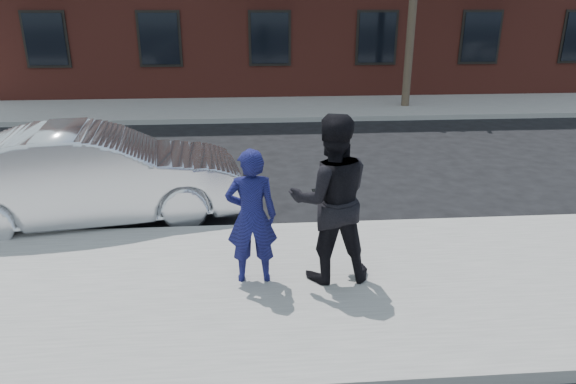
{
  "coord_description": "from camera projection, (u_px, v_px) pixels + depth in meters",
  "views": [
    {
      "loc": [
        -0.71,
        -5.68,
        3.37
      ],
      "look_at": [
        -0.24,
        0.4,
        1.11
      ],
      "focal_mm": 32.0,
      "sensor_mm": 36.0,
      "label": 1
    }
  ],
  "objects": [
    {
      "name": "ground",
      "position": [
        309.0,
        284.0,
        6.53
      ],
      "size": [
        100.0,
        100.0,
        0.0
      ],
      "primitive_type": "plane",
      "color": "black",
      "rests_on": "ground"
    },
    {
      "name": "near_sidewalk",
      "position": [
        312.0,
        289.0,
        6.27
      ],
      "size": [
        50.0,
        3.5,
        0.15
      ],
      "primitive_type": "cube",
      "color": "gray",
      "rests_on": "ground"
    },
    {
      "name": "near_curb",
      "position": [
        298.0,
        229.0,
        7.96
      ],
      "size": [
        50.0,
        0.1,
        0.15
      ],
      "primitive_type": "cube",
      "color": "#999691",
      "rests_on": "ground"
    },
    {
      "name": "far_sidewalk",
      "position": [
        270.0,
        108.0,
        17.03
      ],
      "size": [
        50.0,
        3.5,
        0.15
      ],
      "primitive_type": "cube",
      "color": "gray",
      "rests_on": "ground"
    },
    {
      "name": "far_curb",
      "position": [
        273.0,
        120.0,
        15.34
      ],
      "size": [
        50.0,
        0.1,
        0.15
      ],
      "primitive_type": "cube",
      "color": "#999691",
      "rests_on": "ground"
    },
    {
      "name": "silver_sedan",
      "position": [
        95.0,
        175.0,
        8.18
      ],
      "size": [
        4.93,
        2.38,
        1.56
      ],
      "primitive_type": "imported",
      "rotation": [
        0.0,
        0.0,
        1.73
      ],
      "color": "silver",
      "rests_on": "ground"
    },
    {
      "name": "man_hoodie",
      "position": [
        251.0,
        217.0,
        6.07
      ],
      "size": [
        0.61,
        0.49,
        1.67
      ],
      "rotation": [
        0.0,
        0.0,
        3.15
      ],
      "color": "navy",
      "rests_on": "near_sidewalk"
    },
    {
      "name": "man_peacoat",
      "position": [
        331.0,
        199.0,
        6.07
      ],
      "size": [
        1.03,
        0.82,
        2.06
      ],
      "rotation": [
        0.0,
        0.0,
        3.19
      ],
      "color": "black",
      "rests_on": "near_sidewalk"
    }
  ]
}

